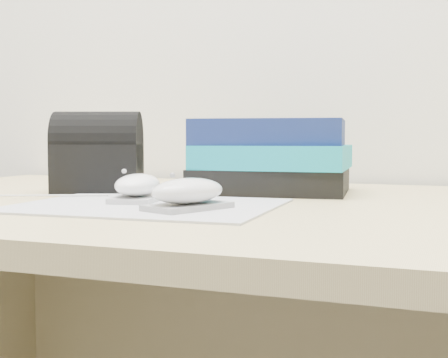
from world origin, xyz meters
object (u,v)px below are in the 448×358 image
at_px(pouch, 98,153).
at_px(mouse_front, 188,194).
at_px(desk, 316,351).
at_px(mouse_rear, 138,187).
at_px(book_stack, 272,156).

bearing_deg(pouch, mouse_front, -36.81).
xyz_separation_m(desk, mouse_front, (-0.12, -0.21, 0.26)).
distance_m(mouse_rear, mouse_front, 0.13).
bearing_deg(pouch, book_stack, 22.71).
distance_m(book_stack, pouch, 0.30).
bearing_deg(book_stack, mouse_front, -94.17).
distance_m(desk, pouch, 0.48).
distance_m(mouse_rear, pouch, 0.19).
height_order(mouse_rear, book_stack, book_stack).
bearing_deg(desk, mouse_front, -120.79).
xyz_separation_m(mouse_front, pouch, (-0.25, 0.19, 0.04)).
relative_size(desk, book_stack, 5.77).
height_order(mouse_rear, pouch, pouch).
bearing_deg(mouse_rear, mouse_front, -31.96).
relative_size(desk, mouse_front, 12.71).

